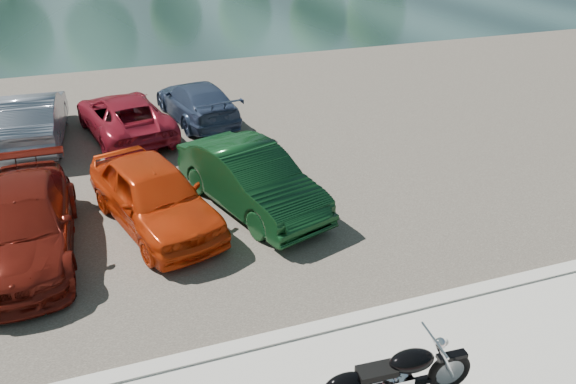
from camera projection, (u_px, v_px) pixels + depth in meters
name	position (u px, v px, depth m)	size (l,w,h in m)	color
kerb	(381.00, 315.00, 9.91)	(60.00, 0.30, 0.14)	#B5B3AB
parking_lot	(246.00, 135.00, 17.45)	(60.00, 18.00, 0.04)	#3F3933
motorcycle	(384.00, 379.00, 7.94)	(2.33, 0.75, 1.05)	black
car_3	(23.00, 224.00, 11.33)	(1.96, 4.81, 1.40)	#61150D
car_4	(154.00, 195.00, 12.34)	(1.76, 4.38, 1.49)	red
car_5	(251.00, 179.00, 13.07)	(1.56, 4.47, 1.47)	#0E3417
car_9	(33.00, 118.00, 16.54)	(1.59, 4.56, 1.50)	slate
car_10	(124.00, 116.00, 17.04)	(2.14, 4.64, 1.29)	maroon
car_11	(197.00, 101.00, 18.28)	(1.77, 4.34, 1.26)	navy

